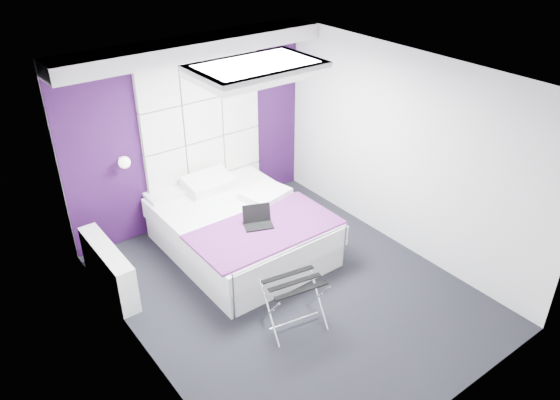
% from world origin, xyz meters
% --- Properties ---
extents(floor, '(4.40, 4.40, 0.00)m').
position_xyz_m(floor, '(0.00, 0.00, 0.00)').
color(floor, black).
rests_on(floor, ground).
extents(ceiling, '(4.40, 4.40, 0.00)m').
position_xyz_m(ceiling, '(0.00, 0.00, 2.60)').
color(ceiling, white).
rests_on(ceiling, wall_back).
extents(wall_back, '(3.60, 0.00, 3.60)m').
position_xyz_m(wall_back, '(0.00, 2.20, 1.30)').
color(wall_back, silver).
rests_on(wall_back, floor).
extents(wall_left, '(0.00, 4.40, 4.40)m').
position_xyz_m(wall_left, '(-1.80, 0.00, 1.30)').
color(wall_left, silver).
rests_on(wall_left, floor).
extents(wall_right, '(0.00, 4.40, 4.40)m').
position_xyz_m(wall_right, '(1.80, 0.00, 1.30)').
color(wall_right, silver).
rests_on(wall_right, floor).
extents(accent_wall, '(3.58, 0.02, 2.58)m').
position_xyz_m(accent_wall, '(0.00, 2.19, 1.30)').
color(accent_wall, '#2D0D3A').
rests_on(accent_wall, wall_back).
extents(soffit, '(3.58, 0.50, 0.20)m').
position_xyz_m(soffit, '(0.00, 1.95, 2.50)').
color(soffit, white).
rests_on(soffit, wall_back).
extents(headboard, '(1.80, 0.08, 2.30)m').
position_xyz_m(headboard, '(0.15, 2.14, 1.17)').
color(headboard, silver).
rests_on(headboard, wall_back).
extents(skylight, '(1.36, 0.86, 0.12)m').
position_xyz_m(skylight, '(0.00, 0.60, 2.55)').
color(skylight, white).
rests_on(skylight, ceiling).
extents(wall_lamp, '(0.15, 0.15, 0.15)m').
position_xyz_m(wall_lamp, '(-1.05, 2.06, 1.22)').
color(wall_lamp, white).
rests_on(wall_lamp, wall_back).
extents(radiator, '(0.22, 1.20, 0.60)m').
position_xyz_m(radiator, '(-1.69, 1.30, 0.30)').
color(radiator, white).
rests_on(radiator, floor).
extents(bed, '(1.80, 2.18, 0.76)m').
position_xyz_m(bed, '(0.01, 1.05, 0.32)').
color(bed, white).
rests_on(bed, floor).
extents(nightstand, '(0.50, 0.39, 0.06)m').
position_xyz_m(nightstand, '(-0.57, 2.02, 0.61)').
color(nightstand, white).
rests_on(nightstand, wall_back).
extents(luggage_rack, '(0.61, 0.45, 0.60)m').
position_xyz_m(luggage_rack, '(-0.34, -0.52, 0.30)').
color(luggage_rack, silver).
rests_on(luggage_rack, floor).
extents(laptop, '(0.34, 0.25, 0.25)m').
position_xyz_m(laptop, '(-0.03, 0.64, 0.67)').
color(laptop, black).
rests_on(laptop, bed).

